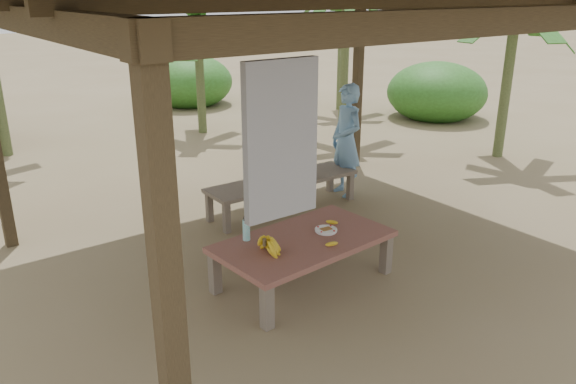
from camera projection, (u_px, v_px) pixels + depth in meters
ground at (312, 251)px, 6.59m from camera, size 80.00×80.00×0.00m
pavilion at (316, 2)px, 5.63m from camera, size 6.60×5.60×2.95m
work_table at (304, 244)px, 5.76m from camera, size 1.87×1.13×0.50m
bench at (283, 183)px, 7.71m from camera, size 2.21×0.64×0.45m
ripe_banana_bunch at (265, 246)px, 5.37m from camera, size 0.31×0.27×0.18m
plate at (326, 230)px, 5.89m from camera, size 0.24×0.24×0.04m
loose_banana_front at (332, 244)px, 5.57m from camera, size 0.17×0.06×0.04m
loose_banana_side at (332, 222)px, 6.09m from camera, size 0.14×0.11×0.04m
water_flask at (246, 229)px, 5.67m from camera, size 0.08×0.08×0.29m
green_banana_stalk at (270, 171)px, 7.52m from camera, size 0.28×0.28×0.31m
cooking_pot at (295, 168)px, 7.88m from camera, size 0.21×0.21×0.18m
skewer_rack at (309, 167)px, 7.83m from camera, size 0.18×0.08×0.24m
woman at (346, 141)px, 8.18m from camera, size 0.49×0.66×1.65m
banana_plant_n at (198, 30)px, 11.38m from camera, size 1.80×1.80×2.61m
banana_plant_e at (516, 12)px, 9.52m from camera, size 1.80×1.80×3.03m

